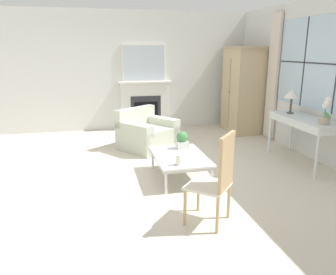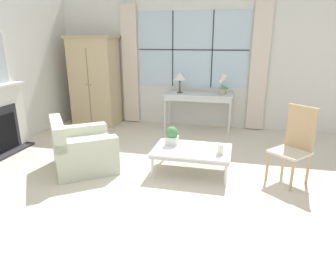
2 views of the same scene
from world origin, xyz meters
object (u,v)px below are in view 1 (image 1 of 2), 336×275
at_px(armoire, 243,90).
at_px(pillar_candle, 179,160).
at_px(table_lamp, 292,94).
at_px(console_table, 305,123).
at_px(potted_orchid, 325,113).
at_px(fireplace, 145,101).
at_px(side_chair_wooden, 217,176).
at_px(coffee_table, 180,158).
at_px(armchair_upholstered, 147,135).
at_px(potted_plant_small, 182,140).

xyz_separation_m(armoire, pillar_candle, (3.00, -2.32, -0.56)).
bearing_deg(table_lamp, console_table, 3.84).
bearing_deg(armoire, potted_orchid, 0.70).
xyz_separation_m(console_table, pillar_candle, (0.64, -2.37, -0.28)).
xyz_separation_m(fireplace, side_chair_wooden, (4.75, 0.06, -0.10)).
bearing_deg(table_lamp, coffee_table, -74.12).
xyz_separation_m(potted_orchid, coffee_table, (-0.27, -2.23, -0.64)).
relative_size(fireplace, armoire, 1.04).
height_order(armoire, coffee_table, armoire).
distance_m(armoire, armchair_upholstered, 2.70).
height_order(fireplace, armoire, fireplace).
relative_size(potted_orchid, side_chair_wooden, 0.41).
relative_size(console_table, potted_plant_small, 5.11).
relative_size(armchair_upholstered, pillar_candle, 7.99).
xyz_separation_m(armchair_upholstered, coffee_table, (1.66, 0.24, 0.05)).
relative_size(armchair_upholstered, potted_plant_small, 4.54).
bearing_deg(armchair_upholstered, coffee_table, 8.16).
xyz_separation_m(table_lamp, armchair_upholstered, (-1.03, -2.45, -0.87)).
relative_size(fireplace, potted_plant_small, 7.20).
xyz_separation_m(fireplace, pillar_candle, (3.76, -0.12, -0.25)).
relative_size(console_table, coffee_table, 1.28).
xyz_separation_m(armchair_upholstered, side_chair_wooden, (3.06, 0.29, 0.30)).
bearing_deg(potted_orchid, console_table, 178.55).
height_order(console_table, pillar_candle, console_table).
height_order(potted_orchid, coffee_table, potted_orchid).
height_order(coffee_table, pillar_candle, pillar_candle).
xyz_separation_m(armoire, coffee_table, (2.58, -2.19, -0.67)).
bearing_deg(armchair_upholstered, armoire, 110.84).
distance_m(table_lamp, pillar_candle, 2.66).
bearing_deg(table_lamp, side_chair_wooden, -46.68).
bearing_deg(armoire, fireplace, -109.06).
bearing_deg(side_chair_wooden, coffee_table, -177.91).
height_order(console_table, table_lamp, table_lamp).
distance_m(side_chair_wooden, pillar_candle, 1.02).
bearing_deg(coffee_table, potted_plant_small, 159.65).
relative_size(armoire, pillar_candle, 12.22).
relative_size(coffee_table, potted_plant_small, 3.99).
relative_size(potted_orchid, armchair_upholstered, 0.34).
bearing_deg(coffee_table, side_chair_wooden, 2.09).
bearing_deg(armchair_upholstered, fireplace, 172.13).
bearing_deg(armchair_upholstered, potted_plant_small, 15.23).
xyz_separation_m(armoire, armchair_upholstered, (0.92, -2.43, -0.72)).
relative_size(armchair_upholstered, side_chair_wooden, 1.22).
bearing_deg(console_table, armoire, -178.85).
distance_m(side_chair_wooden, potted_plant_small, 1.74).
xyz_separation_m(potted_orchid, armchair_upholstered, (-1.92, -2.46, -0.69)).
distance_m(potted_orchid, side_chair_wooden, 2.49).
relative_size(armoire, coffee_table, 1.74).
bearing_deg(console_table, pillar_candle, -74.85).
bearing_deg(armoire, potted_plant_small, -42.58).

